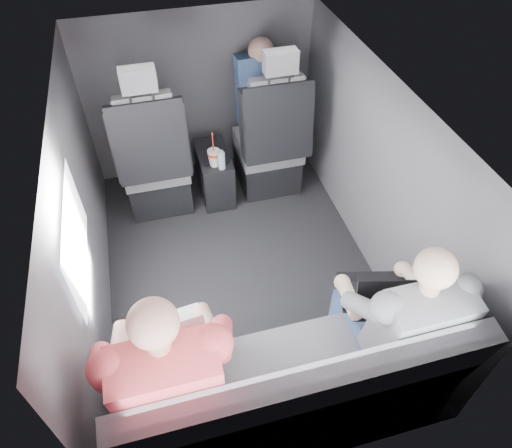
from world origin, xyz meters
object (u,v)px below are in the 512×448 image
object	(u,v)px
center_console	(215,174)
passenger_rear_left	(170,370)
front_seat_left	(155,166)
laptop_white	(175,334)
front_seat_right	(270,148)
laptop_black	(381,295)
soda_cup	(214,157)
passenger_front_right	(261,92)
passenger_rear_right	(396,317)
water_bottle	(221,160)
rear_bench	(290,393)

from	to	relation	value
center_console	passenger_rear_left	bearing A→B (deg)	-106.37
front_seat_left	laptop_white	size ratio (longest dim) A/B	3.99
laptop_white	passenger_rear_left	distance (m)	0.19
front_seat_right	laptop_black	bearing A→B (deg)	-86.94
soda_cup	laptop_white	bearing A→B (deg)	-107.58
front_seat_right	center_console	xyz separation A→B (m)	(-0.45, 0.04, -0.20)
front_seat_left	passenger_front_right	bearing A→B (deg)	16.14
passenger_rear_left	passenger_rear_right	bearing A→B (deg)	0.05
front_seat_left	laptop_white	distance (m)	1.64
water_bottle	front_seat_right	bearing A→B (deg)	20.25
soda_cup	front_seat_left	bearing A→B (deg)	166.65
front_seat_left	water_bottle	world-z (taller)	front_seat_left
soda_cup	passenger_rear_right	distance (m)	1.80
front_seat_right	passenger_front_right	distance (m)	0.43
passenger_rear_left	passenger_front_right	world-z (taller)	passenger_rear_left
front_seat_left	water_bottle	bearing A→B (deg)	-17.91
center_console	rear_bench	size ratio (longest dim) A/B	0.30
front_seat_left	soda_cup	world-z (taller)	front_seat_left
center_console	passenger_front_right	bearing A→B (deg)	26.28
center_console	laptop_black	world-z (taller)	laptop_black
passenger_rear_right	passenger_front_right	bearing A→B (deg)	93.29
laptop_white	passenger_rear_right	bearing A→B (deg)	-9.89
center_console	soda_cup	xyz separation A→B (m)	(-0.02, -0.14, 0.27)
soda_cup	laptop_white	size ratio (longest dim) A/B	0.90
laptop_white	passenger_rear_left	world-z (taller)	passenger_rear_left
center_console	water_bottle	xyz separation A→B (m)	(0.03, -0.19, 0.27)
center_console	laptop_white	distance (m)	1.79
passenger_rear_right	front_seat_right	bearing A→B (deg)	93.50
water_bottle	passenger_rear_left	world-z (taller)	passenger_rear_left
laptop_white	passenger_front_right	bearing A→B (deg)	63.47
laptop_white	laptop_black	xyz separation A→B (m)	(1.04, -0.05, 0.01)
front_seat_left	passenger_front_right	size ratio (longest dim) A/B	1.72
water_bottle	laptop_black	world-z (taller)	laptop_black
rear_bench	laptop_black	world-z (taller)	rear_bench
front_seat_right	laptop_white	xyz separation A→B (m)	(-0.95, -1.62, 0.23)
front_seat_left	passenger_front_right	distance (m)	0.99
passenger_rear_left	front_seat_right	bearing A→B (deg)	61.22
front_seat_left	water_bottle	distance (m)	0.51
front_seat_right	passenger_rear_left	world-z (taller)	front_seat_right
soda_cup	passenger_rear_left	bearing A→B (deg)	-107.19
laptop_black	passenger_front_right	xyz separation A→B (m)	(-0.10, 1.93, 0.11)
front_seat_left	passenger_rear_left	xyz separation A→B (m)	(-0.09, -1.81, 0.24)
front_seat_left	laptop_black	distance (m)	1.96
center_console	passenger_rear_right	bearing A→B (deg)	-73.12
front_seat_left	laptop_white	bearing A→B (deg)	-91.66
rear_bench	center_console	bearing A→B (deg)	90.00
rear_bench	passenger_rear_right	size ratio (longest dim) A/B	1.33
passenger_rear_left	rear_bench	bearing A→B (deg)	-9.89
soda_cup	passenger_rear_right	xyz separation A→B (m)	(0.58, -1.70, 0.15)
front_seat_left	front_seat_right	size ratio (longest dim) A/B	1.00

